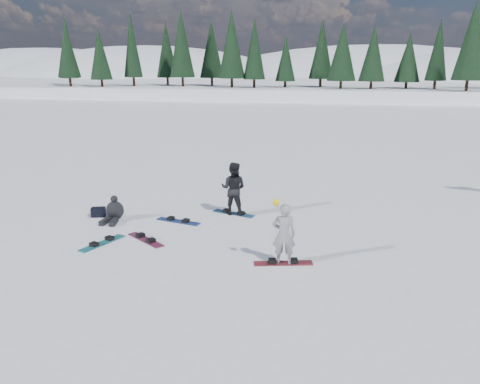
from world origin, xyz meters
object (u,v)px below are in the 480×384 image
Objects in this scene: snowboarder_woman at (284,234)px; gear_bag at (98,212)px; snowboard_loose_c at (178,221)px; seated_rider at (114,211)px; snowboard_loose_b at (146,240)px; snowboarder_man at (233,188)px; snowboard_loose_a at (102,243)px.

snowboarder_woman is 6.98m from gear_bag.
seated_rider is at bearing -160.30° from snowboard_loose_c.
snowboard_loose_c is (-3.63, 2.62, -0.80)m from snowboarder_woman.
gear_bag is 2.78m from snowboard_loose_c.
snowboard_loose_b is (-4.05, 0.90, -0.80)m from snowboarder_woman.
gear_bag is 2.95m from snowboard_loose_b.
snowboarder_man is (-2.04, 3.74, 0.08)m from snowboarder_woman.
snowboard_loose_c is (0.42, 1.72, 0.00)m from snowboard_loose_b.
snowboarder_man reaches higher than snowboarder_woman.
snowboard_loose_b is 1.00× the size of snowboard_loose_a.
snowboard_loose_a is at bearing -9.68° from snowboarder_woman.
seated_rider is at bearing 25.22° from snowboarder_man.
snowboard_loose_b is at bearing -89.79° from snowboard_loose_c.
gear_bag is (-0.70, 0.25, -0.16)m from seated_rider.
snowboard_loose_a is (-3.13, -3.32, -0.88)m from snowboarder_man.
snowboarder_woman is 1.79× the size of seated_rider.
snowboarder_woman reaches higher than snowboard_loose_a.
gear_bag is at bearing 179.19° from snowboard_loose_b.
snowboard_loose_a is at bearing 52.01° from snowboarder_man.
snowboarder_woman is at bearing 123.92° from snowboarder_man.
gear_bag reaches higher than snowboard_loose_b.
snowboard_loose_c is at bearing -12.85° from snowboard_loose_a.
seated_rider is 0.76m from gear_bag.
snowboard_loose_a is (-5.17, 0.42, -0.80)m from snowboarder_woman.
snowboard_loose_b and snowboard_loose_c have the same top height.
seated_rider reaches higher than snowboard_loose_a.
snowboard_loose_a is (1.24, -2.24, -0.14)m from gear_bag.
snowboarder_woman is 5.25m from snowboard_loose_a.
snowboard_loose_c is at bearing 2.85° from seated_rider.
snowboard_loose_b is at bearing -45.29° from seated_rider.
seated_rider is at bearing -19.83° from gear_bag.
snowboarder_woman is at bearing -22.55° from gear_bag.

